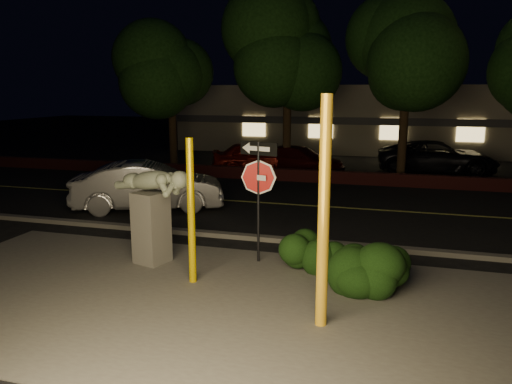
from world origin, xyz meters
TOP-DOWN VIEW (x-y plane):
  - ground at (0.00, 10.00)m, footprint 90.00×90.00m
  - patio at (0.00, -1.00)m, footprint 14.00×6.00m
  - road at (0.00, 7.00)m, footprint 80.00×8.00m
  - lane_marking at (0.00, 7.00)m, footprint 80.00×0.12m
  - curb at (0.00, 2.90)m, footprint 80.00×0.25m
  - brick_wall at (0.00, 11.30)m, footprint 40.00×0.35m
  - parking_lot at (0.00, 17.00)m, footprint 40.00×12.00m
  - building at (0.00, 24.99)m, footprint 22.00×10.20m
  - tree_far_a at (-8.00, 13.00)m, footprint 4.60×4.60m
  - tree_far_b at (-2.50, 13.20)m, footprint 5.20×5.20m
  - tree_far_c at (2.50, 12.80)m, footprint 4.80×4.80m
  - yellow_pole_left at (-1.42, -0.16)m, footprint 0.14×0.14m
  - yellow_pole_right at (1.28, -1.30)m, footprint 0.18×0.18m
  - signpost at (-0.50, 1.34)m, footprint 0.87×0.27m
  - sculpture at (-2.69, 0.64)m, footprint 1.97×1.04m
  - hedge_center at (0.84, 1.29)m, footprint 1.87×1.07m
  - hedge_right at (2.18, 0.32)m, footprint 2.00×1.43m
  - hedge_far_right at (2.06, 0.51)m, footprint 1.57×1.27m
  - silver_sedan at (-5.13, 5.07)m, footprint 4.89×3.29m
  - parked_car_red at (-3.92, 13.23)m, footprint 4.43×2.88m
  - parked_car_darkred at (-1.97, 13.42)m, footprint 4.45×2.45m
  - parked_car_dark at (4.07, 15.12)m, footprint 5.33×2.60m

SIDE VIEW (x-z plane):
  - ground at x=0.00m, z-range 0.00..0.00m
  - road at x=0.00m, z-range 0.00..0.01m
  - parking_lot at x=0.00m, z-range 0.00..0.01m
  - patio at x=0.00m, z-range 0.00..0.02m
  - lane_marking at x=0.00m, z-range 0.02..0.02m
  - curb at x=0.00m, z-range 0.00..0.12m
  - brick_wall at x=0.00m, z-range 0.00..0.50m
  - hedge_center at x=0.84m, z-range 0.00..0.92m
  - hedge_far_right at x=2.06m, z-range 0.00..0.94m
  - hedge_right at x=2.18m, z-range 0.00..1.18m
  - parked_car_darkred at x=-1.97m, z-range 0.00..1.22m
  - parked_car_red at x=-3.92m, z-range 0.00..1.40m
  - parked_car_dark at x=4.07m, z-range 0.00..1.46m
  - silver_sedan at x=-5.13m, z-range 0.00..1.52m
  - sculpture at x=-2.69m, z-range 0.25..2.37m
  - yellow_pole_left at x=-1.42m, z-range 0.00..2.86m
  - yellow_pole_right at x=1.28m, z-range 0.00..3.68m
  - signpost at x=-0.50m, z-range 0.56..3.21m
  - building at x=0.00m, z-range 0.00..4.00m
  - tree_far_a at x=-8.00m, z-range 1.63..9.06m
  - tree_far_c at x=2.50m, z-range 1.74..9.58m
  - tree_far_b at x=-2.50m, z-range 1.85..10.26m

